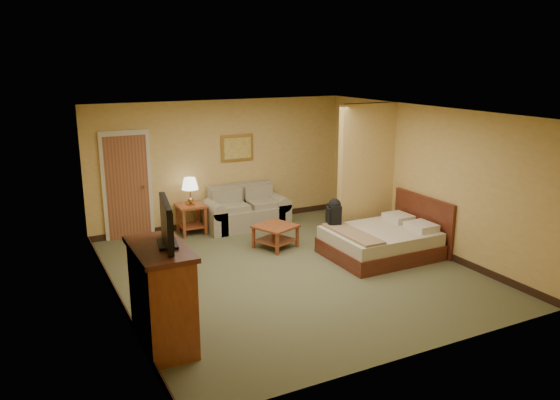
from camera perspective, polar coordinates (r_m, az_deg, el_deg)
floor at (r=9.07m, az=0.97°, el=-7.42°), size 6.00×6.00×0.00m
ceiling at (r=8.45m, az=1.04°, el=9.17°), size 6.00×6.00×0.00m
back_wall at (r=11.35m, az=-6.12°, el=3.83°), size 5.50×0.02×2.60m
left_wall at (r=7.81m, az=-17.13°, el=-1.64°), size 0.02×6.00×2.60m
right_wall at (r=10.22m, az=14.77°, el=2.24°), size 0.02×6.00×2.60m
partition at (r=10.55m, az=9.01°, el=2.92°), size 1.20×0.15×2.60m
door at (r=10.85m, az=-15.67°, el=1.42°), size 0.94×0.16×2.10m
baseboard at (r=11.63m, az=-5.94°, el=-2.20°), size 5.50×0.02×0.12m
loveseat at (r=11.32m, az=-3.58°, el=-1.44°), size 1.72×0.80×0.87m
side_table at (r=10.98m, az=-9.27°, el=-1.51°), size 0.54×0.54×0.60m
table_lamp at (r=10.82m, az=-9.40°, el=1.62°), size 0.33×0.33×0.54m
coffee_table at (r=10.05m, az=-0.48°, el=-3.32°), size 0.88×0.88×0.43m
wall_picture at (r=11.40m, az=-4.49°, el=5.44°), size 0.71×0.04×0.56m
dresser at (r=6.77m, az=-12.21°, el=-9.77°), size 0.62×1.18×1.26m
tv at (r=6.49m, az=-11.77°, el=-2.52°), size 0.29×0.89×0.54m
bed at (r=9.84m, az=10.72°, el=-4.22°), size 1.89×1.53×0.99m
backpack at (r=9.81m, az=5.71°, el=-1.17°), size 0.26×0.32×0.49m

